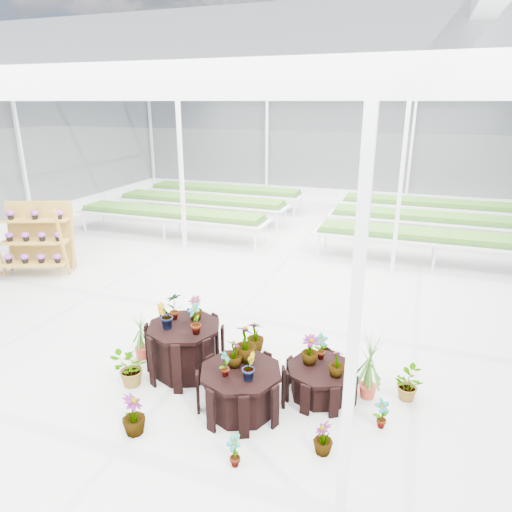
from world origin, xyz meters
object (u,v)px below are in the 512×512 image
(plinth_mid, at_px, (241,390))
(plinth_low, at_px, (321,381))
(plinth_tall, at_px, (185,349))
(shelf_rack, at_px, (35,240))

(plinth_mid, relative_size, plinth_low, 1.15)
(plinth_tall, bearing_deg, plinth_mid, -26.57)
(plinth_tall, relative_size, shelf_rack, 0.68)
(plinth_tall, distance_m, shelf_rack, 6.31)
(plinth_tall, xyz_separation_m, plinth_mid, (1.20, -0.60, -0.10))
(plinth_mid, height_order, shelf_rack, shelf_rack)
(plinth_mid, bearing_deg, plinth_low, 34.99)
(plinth_mid, height_order, plinth_low, plinth_mid)
(shelf_rack, bearing_deg, plinth_low, -39.89)
(plinth_tall, distance_m, plinth_low, 2.21)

